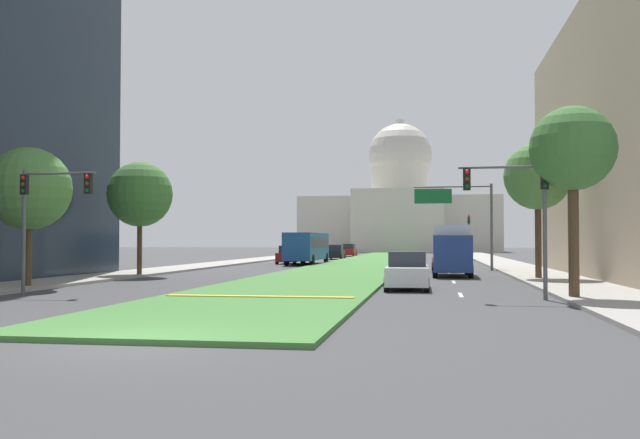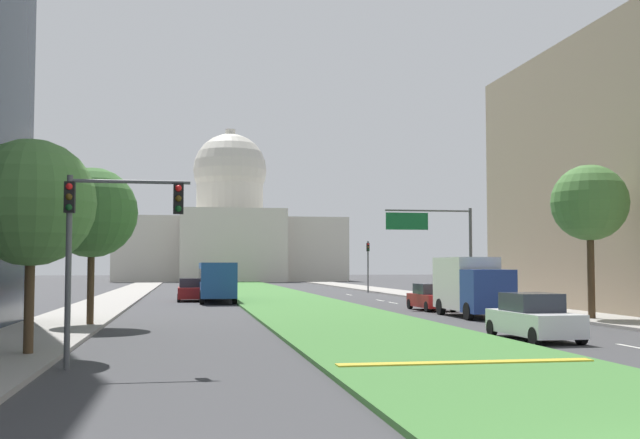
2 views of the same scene
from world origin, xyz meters
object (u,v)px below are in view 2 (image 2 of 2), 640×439
at_px(city_bus, 216,278).
at_px(capitol_building, 230,232).
at_px(box_truck_delivery, 471,286).
at_px(street_tree_right_mid, 590,203).
at_px(traffic_light_far_right, 368,260).
at_px(sedan_lead_stopped, 533,318).
at_px(sedan_far_horizon, 214,285).
at_px(street_tree_left_mid, 92,213).
at_px(sedan_midblock, 431,298).
at_px(sedan_distant, 190,290).
at_px(traffic_light_near_left, 102,227).
at_px(sedan_very_far, 206,282).
at_px(street_tree_left_near, 31,203).
at_px(overhead_guide_sign, 438,236).

bearing_deg(city_bus, capitol_building, 86.18).
bearing_deg(box_truck_delivery, street_tree_right_mid, -40.50).
relative_size(traffic_light_far_right, box_truck_delivery, 0.81).
bearing_deg(city_bus, sedan_lead_stopped, -71.90).
relative_size(sedan_far_horizon, city_bus, 0.39).
bearing_deg(city_bus, street_tree_right_mid, -53.43).
bearing_deg(street_tree_left_mid, traffic_light_far_right, 60.97).
bearing_deg(sedan_midblock, traffic_light_far_right, 83.82).
distance_m(sedan_lead_stopped, sedan_distant, 35.67).
distance_m(traffic_light_near_left, box_truck_delivery, 25.05).
distance_m(traffic_light_near_left, city_bus, 37.91).
height_order(traffic_light_far_right, sedan_very_far, traffic_light_far_right).
bearing_deg(traffic_light_near_left, traffic_light_far_right, 69.51).
bearing_deg(sedan_lead_stopped, sedan_midblock, 83.69).
bearing_deg(sedan_far_horizon, street_tree_left_mid, -99.59).
xyz_separation_m(street_tree_right_mid, box_truck_delivery, (-4.72, 4.03, -4.18)).
bearing_deg(sedan_very_far, sedan_distant, -93.59).
height_order(sedan_lead_stopped, sedan_very_far, sedan_very_far).
xyz_separation_m(street_tree_left_near, box_truck_delivery, (19.69, 15.16, -2.97)).
bearing_deg(capitol_building, street_tree_left_near, -96.09).
xyz_separation_m(capitol_building, overhead_guide_sign, (8.58, -89.80, -3.99)).
bearing_deg(sedan_distant, traffic_light_far_right, 41.02).
bearing_deg(capitol_building, sedan_distant, -95.33).
distance_m(street_tree_right_mid, sedan_distant, 32.11).
bearing_deg(street_tree_left_near, overhead_guide_sign, 48.65).
bearing_deg(sedan_very_far, sedan_lead_stopped, -80.92).
xyz_separation_m(street_tree_right_mid, sedan_lead_stopped, (-7.07, -8.43, -5.04)).
bearing_deg(sedan_far_horizon, traffic_light_far_right, -1.06).
bearing_deg(sedan_lead_stopped, street_tree_right_mid, 50.01).
distance_m(traffic_light_far_right, street_tree_left_mid, 45.94).
bearing_deg(sedan_very_far, box_truck_delivery, -76.40).
xyz_separation_m(overhead_guide_sign, box_truck_delivery, (-0.98, -8.33, -2.98)).
relative_size(capitol_building, street_tree_left_mid, 5.50).
bearing_deg(sedan_midblock, city_bus, 132.82).
relative_size(street_tree_right_mid, sedan_very_far, 1.67).
bearing_deg(street_tree_left_mid, sedan_very_far, 83.45).
height_order(sedan_lead_stopped, sedan_distant, sedan_distant).
xyz_separation_m(sedan_distant, sedan_far_horizon, (2.33, 15.75, -0.01)).
distance_m(capitol_building, sedan_far_horizon, 62.10).
distance_m(overhead_guide_sign, sedan_midblock, 4.67).
distance_m(street_tree_left_mid, sedan_midblock, 21.81).
bearing_deg(traffic_light_far_right, overhead_guide_sign, -94.08).
relative_size(sedan_very_far, city_bus, 0.42).
bearing_deg(traffic_light_far_right, sedan_midblock, -96.18).
distance_m(traffic_light_near_left, street_tree_left_near, 3.75).
bearing_deg(traffic_light_near_left, sedan_very_far, 86.33).
bearing_deg(box_truck_delivery, sedan_far_horizon, 108.74).
relative_size(traffic_light_near_left, street_tree_right_mid, 0.67).
xyz_separation_m(traffic_light_far_right, street_tree_left_near, (-22.68, -51.59, 1.33)).
distance_m(street_tree_right_mid, sedan_midblock, 12.40).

